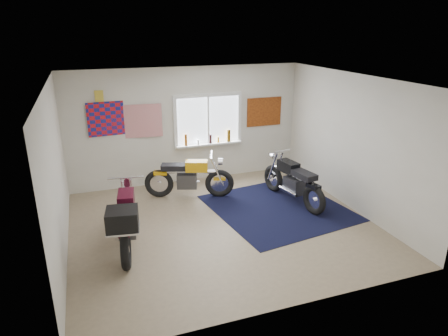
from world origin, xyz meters
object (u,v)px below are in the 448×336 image
object	(u,v)px
navy_rug	(278,208)
maroon_tourer	(126,220)
black_chrome_bike	(293,182)
yellow_triumph	(189,178)

from	to	relation	value
navy_rug	maroon_tourer	xyz separation A→B (m)	(-3.10, -0.62, 0.54)
navy_rug	black_chrome_bike	world-z (taller)	black_chrome_bike
yellow_triumph	black_chrome_bike	xyz separation A→B (m)	(2.00, -0.99, 0.01)
maroon_tourer	yellow_triumph	bearing A→B (deg)	-31.24
yellow_triumph	black_chrome_bike	size ratio (longest dim) A/B	0.96
black_chrome_bike	maroon_tourer	distance (m)	3.62
yellow_triumph	black_chrome_bike	bearing A→B (deg)	-7.57
navy_rug	yellow_triumph	world-z (taller)	yellow_triumph
navy_rug	maroon_tourer	world-z (taller)	maroon_tourer
yellow_triumph	maroon_tourer	distance (m)	2.37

